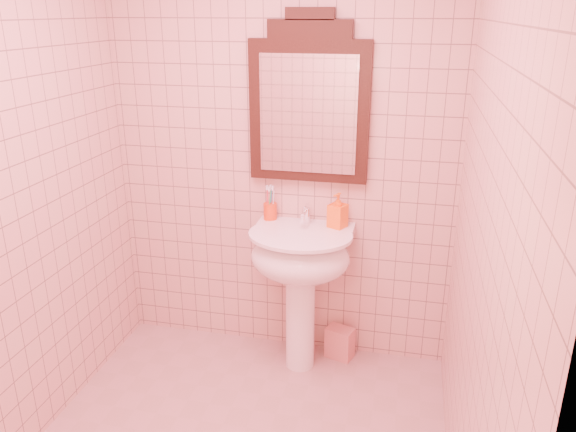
% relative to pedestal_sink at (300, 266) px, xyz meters
% --- Properties ---
extents(back_wall, '(2.00, 0.02, 2.50)m').
position_rel_pedestal_sink_xyz_m(back_wall, '(-0.16, 0.23, 0.59)').
color(back_wall, '#D4A794').
rests_on(back_wall, floor).
extents(pedestal_sink, '(0.58, 0.58, 0.86)m').
position_rel_pedestal_sink_xyz_m(pedestal_sink, '(0.00, 0.00, 0.00)').
color(pedestal_sink, white).
rests_on(pedestal_sink, floor).
extents(faucet, '(0.04, 0.16, 0.11)m').
position_rel_pedestal_sink_xyz_m(faucet, '(0.00, 0.14, 0.26)').
color(faucet, white).
rests_on(faucet, pedestal_sink).
extents(mirror, '(0.67, 0.06, 0.93)m').
position_rel_pedestal_sink_xyz_m(mirror, '(0.00, 0.20, 0.88)').
color(mirror, black).
rests_on(mirror, back_wall).
extents(toothbrush_cup, '(0.08, 0.08, 0.18)m').
position_rel_pedestal_sink_xyz_m(toothbrush_cup, '(-0.22, 0.18, 0.25)').
color(toothbrush_cup, red).
rests_on(toothbrush_cup, pedestal_sink).
extents(soap_dispenser, '(0.12, 0.12, 0.20)m').
position_rel_pedestal_sink_xyz_m(soap_dispenser, '(0.19, 0.13, 0.30)').
color(soap_dispenser, orange).
rests_on(soap_dispenser, pedestal_sink).
extents(towel, '(0.19, 0.15, 0.20)m').
position_rel_pedestal_sink_xyz_m(towel, '(0.22, 0.14, -0.56)').
color(towel, '#C67474').
rests_on(towel, floor).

